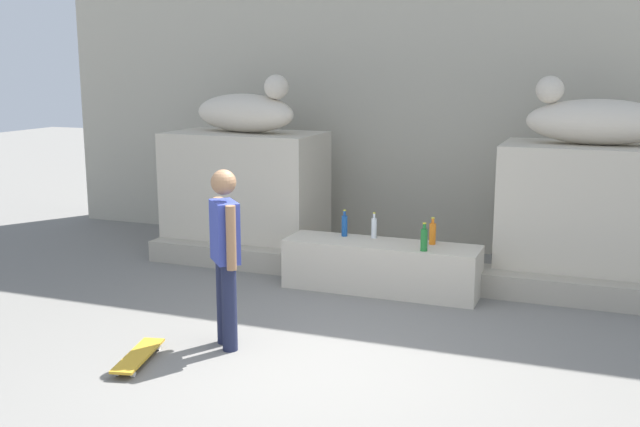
{
  "coord_description": "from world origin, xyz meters",
  "views": [
    {
      "loc": [
        2.35,
        -5.69,
        2.58
      ],
      "look_at": [
        -0.33,
        1.22,
        1.1
      ],
      "focal_mm": 41.64,
      "sensor_mm": 36.0,
      "label": 1
    }
  ],
  "objects_px": {
    "skater": "(225,251)",
    "skateboard": "(138,356)",
    "statue_reclining_left": "(246,111)",
    "bottle_blue": "(344,225)",
    "statue_reclining_right": "(595,120)",
    "bottle_green": "(424,239)",
    "bottle_orange": "(433,233)",
    "bottle_clear": "(374,227)"
  },
  "relations": [
    {
      "from": "skater",
      "to": "skateboard",
      "type": "xyz_separation_m",
      "value": [
        -0.55,
        -0.63,
        -0.86
      ]
    },
    {
      "from": "statue_reclining_left",
      "to": "bottle_blue",
      "type": "relative_size",
      "value": 5.26
    },
    {
      "from": "skateboard",
      "to": "bottle_blue",
      "type": "relative_size",
      "value": 2.57
    },
    {
      "from": "statue_reclining_right",
      "to": "bottle_green",
      "type": "relative_size",
      "value": 5.04
    },
    {
      "from": "skater",
      "to": "bottle_orange",
      "type": "distance_m",
      "value": 2.73
    },
    {
      "from": "skater",
      "to": "skateboard",
      "type": "distance_m",
      "value": 1.2
    },
    {
      "from": "statue_reclining_right",
      "to": "bottle_blue",
      "type": "height_order",
      "value": "statue_reclining_right"
    },
    {
      "from": "statue_reclining_left",
      "to": "skater",
      "type": "relative_size",
      "value": 1.01
    },
    {
      "from": "bottle_blue",
      "to": "skater",
      "type": "bearing_deg",
      "value": -97.79
    },
    {
      "from": "statue_reclining_left",
      "to": "skater",
      "type": "height_order",
      "value": "statue_reclining_left"
    },
    {
      "from": "skateboard",
      "to": "bottle_clear",
      "type": "relative_size",
      "value": 2.67
    },
    {
      "from": "statue_reclining_left",
      "to": "bottle_green",
      "type": "bearing_deg",
      "value": -10.09
    },
    {
      "from": "statue_reclining_right",
      "to": "skateboard",
      "type": "distance_m",
      "value": 5.59
    },
    {
      "from": "bottle_clear",
      "to": "bottle_green",
      "type": "bearing_deg",
      "value": -29.76
    },
    {
      "from": "statue_reclining_left",
      "to": "bottle_blue",
      "type": "height_order",
      "value": "statue_reclining_left"
    },
    {
      "from": "statue_reclining_left",
      "to": "bottle_orange",
      "type": "relative_size",
      "value": 5.35
    },
    {
      "from": "bottle_green",
      "to": "bottle_orange",
      "type": "relative_size",
      "value": 1.01
    },
    {
      "from": "skateboard",
      "to": "bottle_blue",
      "type": "height_order",
      "value": "bottle_blue"
    },
    {
      "from": "skateboard",
      "to": "bottle_green",
      "type": "xyz_separation_m",
      "value": [
        1.93,
        2.64,
        0.64
      ]
    },
    {
      "from": "skater",
      "to": "bottle_blue",
      "type": "relative_size",
      "value": 5.21
    },
    {
      "from": "statue_reclining_left",
      "to": "bottle_green",
      "type": "height_order",
      "value": "statue_reclining_left"
    },
    {
      "from": "statue_reclining_left",
      "to": "bottle_orange",
      "type": "height_order",
      "value": "statue_reclining_left"
    },
    {
      "from": "skater",
      "to": "bottle_orange",
      "type": "height_order",
      "value": "skater"
    },
    {
      "from": "statue_reclining_left",
      "to": "statue_reclining_right",
      "type": "bearing_deg",
      "value": 13.33
    },
    {
      "from": "statue_reclining_right",
      "to": "bottle_clear",
      "type": "bearing_deg",
      "value": 18.82
    },
    {
      "from": "statue_reclining_right",
      "to": "bottle_clear",
      "type": "height_order",
      "value": "statue_reclining_right"
    },
    {
      "from": "bottle_green",
      "to": "statue_reclining_left",
      "type": "bearing_deg",
      "value": 156.69
    },
    {
      "from": "statue_reclining_left",
      "to": "bottle_clear",
      "type": "height_order",
      "value": "statue_reclining_left"
    },
    {
      "from": "bottle_green",
      "to": "bottle_orange",
      "type": "distance_m",
      "value": 0.34
    },
    {
      "from": "skater",
      "to": "bottle_clear",
      "type": "height_order",
      "value": "skater"
    },
    {
      "from": "statue_reclining_left",
      "to": "skateboard",
      "type": "height_order",
      "value": "statue_reclining_left"
    },
    {
      "from": "statue_reclining_left",
      "to": "bottle_blue",
      "type": "bearing_deg",
      "value": -12.57
    },
    {
      "from": "statue_reclining_left",
      "to": "bottle_blue",
      "type": "xyz_separation_m",
      "value": [
        1.69,
        -0.82,
        -1.27
      ]
    },
    {
      "from": "bottle_green",
      "to": "bottle_clear",
      "type": "bearing_deg",
      "value": 150.24
    },
    {
      "from": "skater",
      "to": "bottle_green",
      "type": "bearing_deg",
      "value": -77.1
    },
    {
      "from": "skater",
      "to": "bottle_clear",
      "type": "distance_m",
      "value": 2.51
    },
    {
      "from": "statue_reclining_left",
      "to": "bottle_clear",
      "type": "xyz_separation_m",
      "value": [
        2.05,
        -0.79,
        -1.27
      ]
    },
    {
      "from": "bottle_green",
      "to": "bottle_blue",
      "type": "bearing_deg",
      "value": 160.87
    },
    {
      "from": "bottle_clear",
      "to": "bottle_orange",
      "type": "relative_size",
      "value": 0.98
    },
    {
      "from": "bottle_clear",
      "to": "bottle_green",
      "type": "height_order",
      "value": "bottle_green"
    },
    {
      "from": "statue_reclining_left",
      "to": "skateboard",
      "type": "xyz_separation_m",
      "value": [
        0.82,
        -3.82,
        -1.91
      ]
    },
    {
      "from": "statue_reclining_right",
      "to": "bottle_blue",
      "type": "xyz_separation_m",
      "value": [
        -2.72,
        -0.83,
        -1.27
      ]
    }
  ]
}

